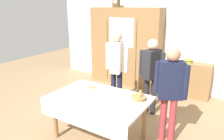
# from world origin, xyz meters

# --- Properties ---
(ground_plane) EXTENTS (12.00, 12.00, 0.00)m
(ground_plane) POSITION_xyz_m (0.00, 0.00, 0.00)
(ground_plane) COLOR #997A56
(ground_plane) RESTS_ON ground
(back_wall) EXTENTS (6.40, 0.10, 2.70)m
(back_wall) POSITION_xyz_m (0.00, 2.65, 1.35)
(back_wall) COLOR silver
(back_wall) RESTS_ON ground
(dining_table) EXTENTS (1.56, 1.01, 0.75)m
(dining_table) POSITION_xyz_m (0.00, -0.23, 0.65)
(dining_table) COLOR olive
(dining_table) RESTS_ON ground
(wall_cabinet) EXTENTS (2.02, 0.46, 2.11)m
(wall_cabinet) POSITION_xyz_m (-0.90, 2.35, 1.06)
(wall_cabinet) COLOR olive
(wall_cabinet) RESTS_ON ground
(mantel_clock) EXTENTS (0.18, 0.11, 0.24)m
(mantel_clock) POSITION_xyz_m (-1.19, 2.35, 2.23)
(mantel_clock) COLOR brown
(mantel_clock) RESTS_ON wall_cabinet
(bookshelf_low) EXTENTS (1.10, 0.35, 0.84)m
(bookshelf_low) POSITION_xyz_m (0.81, 2.41, 0.42)
(bookshelf_low) COLOR olive
(bookshelf_low) RESTS_ON ground
(book_stack) EXTENTS (0.18, 0.24, 0.08)m
(book_stack) POSITION_xyz_m (0.81, 2.41, 0.88)
(book_stack) COLOR #B29333
(book_stack) RESTS_ON bookshelf_low
(tea_cup_far_left) EXTENTS (0.13, 0.13, 0.06)m
(tea_cup_far_left) POSITION_xyz_m (-0.52, -0.13, 0.78)
(tea_cup_far_left) COLOR white
(tea_cup_far_left) RESTS_ON dining_table
(tea_cup_far_right) EXTENTS (0.13, 0.13, 0.06)m
(tea_cup_far_right) POSITION_xyz_m (-0.49, -0.46, 0.78)
(tea_cup_far_right) COLOR white
(tea_cup_far_right) RESTS_ON dining_table
(tea_cup_center) EXTENTS (0.13, 0.13, 0.06)m
(tea_cup_center) POSITION_xyz_m (0.07, -0.26, 0.78)
(tea_cup_center) COLOR white
(tea_cup_center) RESTS_ON dining_table
(tea_cup_mid_left) EXTENTS (0.13, 0.13, 0.06)m
(tea_cup_mid_left) POSITION_xyz_m (-0.06, -0.15, 0.78)
(tea_cup_mid_left) COLOR white
(tea_cup_mid_left) RESTS_ON dining_table
(bread_basket) EXTENTS (0.24, 0.24, 0.16)m
(bread_basket) POSITION_xyz_m (0.58, 0.05, 0.79)
(bread_basket) COLOR #9E7542
(bread_basket) RESTS_ON dining_table
(pastry_plate) EXTENTS (0.28, 0.28, 0.05)m
(pastry_plate) POSITION_xyz_m (-0.28, 0.00, 0.77)
(pastry_plate) COLOR white
(pastry_plate) RESTS_ON dining_table
(spoon_center) EXTENTS (0.12, 0.02, 0.01)m
(spoon_center) POSITION_xyz_m (-0.61, 0.04, 0.76)
(spoon_center) COLOR silver
(spoon_center) RESTS_ON dining_table
(spoon_far_right) EXTENTS (0.12, 0.02, 0.01)m
(spoon_far_right) POSITION_xyz_m (-0.26, -0.49, 0.76)
(spoon_far_right) COLOR silver
(spoon_far_right) RESTS_ON dining_table
(person_by_cabinet) EXTENTS (0.52, 0.40, 1.68)m
(person_by_cabinet) POSITION_xyz_m (-0.31, 0.89, 1.03)
(person_by_cabinet) COLOR #191E38
(person_by_cabinet) RESTS_ON ground
(person_beside_shelf) EXTENTS (0.52, 0.40, 1.55)m
(person_beside_shelf) POSITION_xyz_m (0.38, 1.06, 0.94)
(person_beside_shelf) COLOR #232328
(person_beside_shelf) RESTS_ON ground
(person_behind_table_left) EXTENTS (0.52, 0.34, 1.58)m
(person_behind_table_left) POSITION_xyz_m (0.98, 0.31, 0.95)
(person_behind_table_left) COLOR #933338
(person_behind_table_left) RESTS_ON ground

